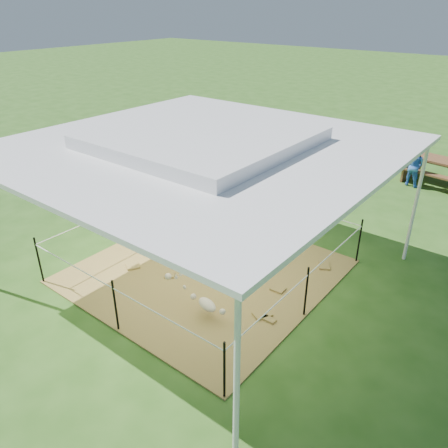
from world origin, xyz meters
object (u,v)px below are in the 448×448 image
Objects in this scene: straw_bale at (167,236)px; picnic_table_near at (436,171)px; woman at (168,205)px; pony at (233,242)px; foal at (207,303)px; distant_person at (414,165)px; green_bottle at (135,239)px.

straw_bale is 0.51× the size of picnic_table_near.
woman is 1.61m from pony.
pony is 0.93× the size of foal.
distant_person is (3.05, 7.09, -0.41)m from woman.
straw_bale reaches higher than green_bottle.
woman is at bearing -107.41° from picnic_table_near.
green_bottle is at bearing -140.71° from straw_bale.
woman reaches higher than green_bottle.
distant_person is (0.81, 8.46, 0.30)m from foal.
foal is (2.90, -0.92, 0.15)m from green_bottle.
woman is at bearing 0.00° from straw_bale.
woman is 0.93× the size of distant_person.
picnic_table_near is (4.20, 8.13, 0.22)m from green_bottle.
distant_person is at bearing 100.26° from foal.
distant_person reaches higher than pony.
foal is 8.51m from distant_person.
woman is 2.73m from foal.
distant_person is at bearing 6.64° from pony.
green_bottle is at bearing 178.06° from foal.
foal is at bearing -17.65° from green_bottle.
woman is at bearing 78.61° from distant_person.
woman is 8.48m from picnic_table_near.
straw_bale is 3.60× the size of green_bottle.
pony is at bearing 88.20° from distant_person.
picnic_table_near is at bearing 4.03° from pony.
green_bottle is at bearing 133.52° from pony.
green_bottle is 9.15m from picnic_table_near.
green_bottle is 0.14× the size of picnic_table_near.
picnic_table_near is at bearing 64.57° from straw_bale.
straw_bale is 0.93× the size of foal.
woman is at bearing 127.47° from pony.
distant_person is at bearing 66.03° from straw_bale.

